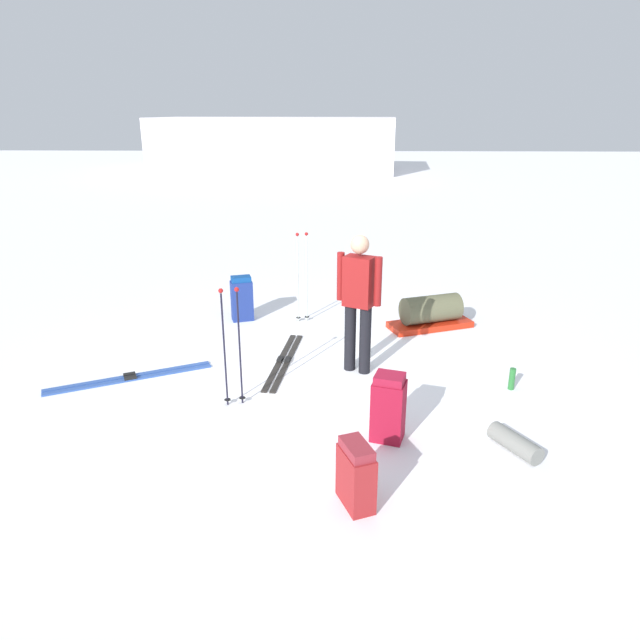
{
  "coord_description": "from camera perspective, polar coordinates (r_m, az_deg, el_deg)",
  "views": [
    {
      "loc": [
        0.18,
        -6.36,
        3.04
      ],
      "look_at": [
        0.0,
        0.0,
        0.7
      ],
      "focal_mm": 32.16,
      "sensor_mm": 36.0,
      "label": 1
    }
  ],
  "objects": [
    {
      "name": "backpack_small_spare",
      "position": [
        5.63,
        6.82,
        -8.67
      ],
      "size": [
        0.37,
        0.34,
        0.69
      ],
      "color": "maroon",
      "rests_on": "ground_plane"
    },
    {
      "name": "distant_snow_ridge",
      "position": [
        31.34,
        -4.47,
        17.03
      ],
      "size": [
        12.8,
        6.17,
        2.66
      ],
      "primitive_type": "cube",
      "rotation": [
        0.0,
        0.0,
        -0.1
      ],
      "color": "white",
      "rests_on": "ground_plane"
    },
    {
      "name": "ski_pair_far",
      "position": [
        7.28,
        -18.37,
        -5.47
      ],
      "size": [
        1.82,
        1.0,
        0.05
      ],
      "color": "#2F52A0",
      "rests_on": "ground_plane"
    },
    {
      "name": "thermos_bottle",
      "position": [
        6.98,
        18.56,
        -5.57
      ],
      "size": [
        0.07,
        0.07,
        0.26
      ],
      "primitive_type": "cylinder",
      "color": "#276E2F",
      "rests_on": "ground_plane"
    },
    {
      "name": "ground_plane",
      "position": [
        7.05,
        0.0,
        -5.35
      ],
      "size": [
        80.0,
        80.0,
        0.0
      ],
      "primitive_type": "plane",
      "color": "white"
    },
    {
      "name": "ski_poles_planted_near",
      "position": [
        6.12,
        -8.78,
        -2.13
      ],
      "size": [
        0.23,
        0.12,
        1.33
      ],
      "color": "black",
      "rests_on": "ground_plane"
    },
    {
      "name": "sleeping_mat_rolled",
      "position": [
        5.82,
        18.82,
        -11.5
      ],
      "size": [
        0.43,
        0.57,
        0.18
      ],
      "primitive_type": "cylinder",
      "rotation": [
        0.0,
        1.57,
        2.09
      ],
      "color": "slate",
      "rests_on": "ground_plane"
    },
    {
      "name": "gear_sled",
      "position": [
        8.59,
        10.96,
        0.69
      ],
      "size": [
        1.31,
        0.85,
        0.49
      ],
      "color": "red",
      "rests_on": "ground_plane"
    },
    {
      "name": "backpack_bright",
      "position": [
        4.78,
        3.6,
        -15.15
      ],
      "size": [
        0.33,
        0.43,
        0.57
      ],
      "color": "maroon",
      "rests_on": "ground_plane"
    },
    {
      "name": "skier_standing",
      "position": [
        6.79,
        3.86,
        2.27
      ],
      "size": [
        0.52,
        0.35,
        1.7
      ],
      "color": "black",
      "rests_on": "ground_plane"
    },
    {
      "name": "ski_poles_planted_far",
      "position": [
        8.54,
        -1.78,
        4.68
      ],
      "size": [
        0.2,
        0.11,
        1.37
      ],
      "color": "#B2BEB5",
      "rests_on": "ground_plane"
    },
    {
      "name": "backpack_large_dark",
      "position": [
        8.78,
        -7.78,
        2.1
      ],
      "size": [
        0.37,
        0.29,
        0.69
      ],
      "color": "navy",
      "rests_on": "ground_plane"
    },
    {
      "name": "ski_pair_near",
      "position": [
        7.38,
        -3.62,
        -4.07
      ],
      "size": [
        0.38,
        1.77,
        0.05
      ],
      "color": "black",
      "rests_on": "ground_plane"
    }
  ]
}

